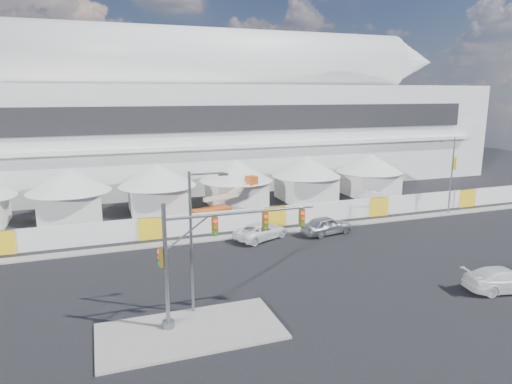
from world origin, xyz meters
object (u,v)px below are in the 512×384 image
object	(u,v)px
streetlight_median	(195,233)
boom_lift	(218,209)
sedan_silver	(327,225)
pickup_near	(504,279)
traffic_mast	(201,256)
streetlight_curb	(451,170)
pickup_curb	(261,231)
lot_car_a	(375,197)

from	to	relation	value
streetlight_median	boom_lift	size ratio (longest dim) A/B	1.03
sedan_silver	pickup_near	world-z (taller)	sedan_silver
traffic_mast	boom_lift	bearing A→B (deg)	72.78
sedan_silver	boom_lift	distance (m)	11.72
sedan_silver	boom_lift	size ratio (longest dim) A/B	0.60
pickup_near	streetlight_curb	world-z (taller)	streetlight_curb
pickup_near	streetlight_median	size ratio (longest dim) A/B	0.64
pickup_curb	boom_lift	world-z (taller)	boom_lift
sedan_silver	streetlight_curb	world-z (taller)	streetlight_curb
sedan_silver	pickup_curb	size ratio (longest dim) A/B	0.94
lot_car_a	boom_lift	xyz separation A→B (m)	(-19.50, -0.58, 0.34)
pickup_near	boom_lift	distance (m)	26.98
streetlight_curb	traffic_mast	bearing A→B (deg)	-154.16
pickup_near	traffic_mast	xyz separation A→B (m)	(-19.94, 2.27, 3.31)
pickup_curb	boom_lift	size ratio (longest dim) A/B	0.65
traffic_mast	streetlight_median	size ratio (longest dim) A/B	1.07
lot_car_a	traffic_mast	size ratio (longest dim) A/B	0.50
pickup_near	boom_lift	bearing A→B (deg)	39.98
lot_car_a	boom_lift	world-z (taller)	boom_lift
pickup_near	streetlight_curb	bearing A→B (deg)	-21.73
lot_car_a	boom_lift	size ratio (longest dim) A/B	0.55
streetlight_curb	pickup_near	bearing A→B (deg)	-121.97
streetlight_median	streetlight_curb	size ratio (longest dim) A/B	1.02
sedan_silver	pickup_near	xyz separation A→B (m)	(5.14, -15.10, -0.06)
traffic_mast	streetlight_curb	distance (m)	34.01
streetlight_curb	boom_lift	size ratio (longest dim) A/B	1.01
streetlight_median	streetlight_curb	bearing A→B (deg)	23.48
lot_car_a	pickup_curb	bearing A→B (deg)	123.54
sedan_silver	pickup_near	distance (m)	15.95
pickup_near	traffic_mast	size ratio (longest dim) A/B	0.59
sedan_silver	lot_car_a	size ratio (longest dim) A/B	1.10
pickup_near	streetlight_median	distance (m)	20.74
boom_lift	traffic_mast	bearing A→B (deg)	-126.05
lot_car_a	streetlight_curb	world-z (taller)	streetlight_curb
streetlight_median	pickup_curb	bearing A→B (deg)	54.45
sedan_silver	streetlight_curb	distance (m)	16.42
sedan_silver	traffic_mast	xyz separation A→B (m)	(-14.80, -12.83, 3.25)
pickup_near	boom_lift	xyz separation A→B (m)	(-13.39, 23.42, 0.30)
traffic_mast	streetlight_median	distance (m)	1.77
sedan_silver	streetlight_median	distance (m)	19.09
sedan_silver	streetlight_median	world-z (taller)	streetlight_median
sedan_silver	lot_car_a	distance (m)	14.35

